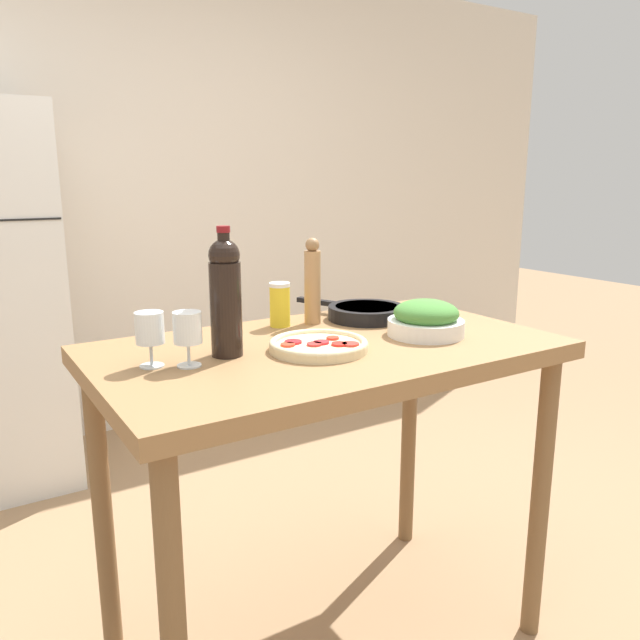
{
  "coord_description": "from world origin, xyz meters",
  "views": [
    {
      "loc": [
        -0.91,
        -1.41,
        1.41
      ],
      "look_at": [
        0.0,
        0.04,
        1.02
      ],
      "focal_mm": 35.0,
      "sensor_mm": 36.0,
      "label": 1
    }
  ],
  "objects": [
    {
      "name": "wine_glass_near",
      "position": [
        -0.4,
        -0.0,
        1.05
      ],
      "size": [
        0.07,
        0.07,
        0.14
      ],
      "color": "silver",
      "rests_on": "prep_counter"
    },
    {
      "name": "wall_back",
      "position": [
        0.0,
        2.07,
        1.3
      ],
      "size": [
        6.4,
        0.06,
        2.6
      ],
      "color": "silver",
      "rests_on": "ground_plane"
    },
    {
      "name": "wine_bottle",
      "position": [
        -0.28,
        0.04,
        1.12
      ],
      "size": [
        0.08,
        0.08,
        0.33
      ],
      "color": "black",
      "rests_on": "prep_counter"
    },
    {
      "name": "homemade_pizza",
      "position": [
        -0.06,
        -0.05,
        0.97
      ],
      "size": [
        0.26,
        0.26,
        0.03
      ],
      "color": "beige",
      "rests_on": "prep_counter"
    },
    {
      "name": "wine_glass_far",
      "position": [
        -0.48,
        0.05,
        1.05
      ],
      "size": [
        0.07,
        0.07,
        0.14
      ],
      "color": "silver",
      "rests_on": "prep_counter"
    },
    {
      "name": "cast_iron_skillet",
      "position": [
        0.27,
        0.19,
        0.98
      ],
      "size": [
        0.25,
        0.39,
        0.04
      ],
      "color": "black",
      "rests_on": "prep_counter"
    },
    {
      "name": "pepper_mill",
      "position": [
        0.09,
        0.23,
        1.09
      ],
      "size": [
        0.05,
        0.05,
        0.27
      ],
      "color": "#AD7F51",
      "rests_on": "prep_counter"
    },
    {
      "name": "salt_canister",
      "position": [
        -0.01,
        0.25,
        1.03
      ],
      "size": [
        0.06,
        0.06,
        0.14
      ],
      "color": "yellow",
      "rests_on": "prep_counter"
    },
    {
      "name": "ground_plane",
      "position": [
        0.0,
        0.0,
        0.0
      ],
      "size": [
        14.0,
        14.0,
        0.0
      ],
      "primitive_type": "plane",
      "color": "#9E7A56"
    },
    {
      "name": "prep_counter",
      "position": [
        0.0,
        0.0,
        0.84
      ],
      "size": [
        1.27,
        0.73,
        0.96
      ],
      "color": "olive",
      "rests_on": "ground_plane"
    },
    {
      "name": "salad_bowl",
      "position": [
        0.29,
        -0.08,
        1.01
      ],
      "size": [
        0.22,
        0.22,
        0.11
      ],
      "color": "white",
      "rests_on": "prep_counter"
    }
  ]
}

